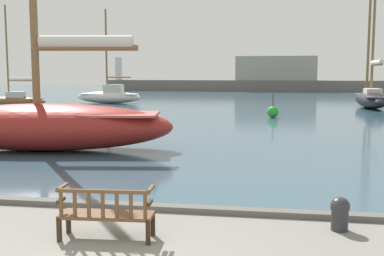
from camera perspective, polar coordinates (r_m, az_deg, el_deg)
harbor_water at (r=49.78m, az=6.62°, el=3.46°), size 100.00×80.00×0.08m
quay_edge_kerb at (r=10.19m, az=-4.74°, el=-9.34°), size 40.00×0.30×0.12m
park_bench at (r=8.48m, az=-10.16°, el=-9.86°), size 1.63×0.62×0.92m
sailboat_outer_port at (r=17.79m, az=-17.21°, el=0.79°), size 10.81×3.94×11.11m
sailboat_far_port at (r=39.59m, az=-20.62°, el=3.12°), size 5.48×2.29×7.76m
sailboat_mid_port at (r=39.26m, az=20.48°, el=3.52°), size 2.22×7.40×10.38m
sailboat_far_starboard at (r=42.68m, az=-9.78°, el=3.82°), size 5.91×1.85×8.07m
mooring_bollard at (r=9.24m, az=17.13°, el=-9.52°), size 0.35×0.35×0.62m
channel_buoy at (r=29.38m, az=9.56°, el=1.91°), size 0.71×0.71×1.41m
far_breakwater at (r=67.26m, az=7.91°, el=5.60°), size 41.86×2.40×4.90m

